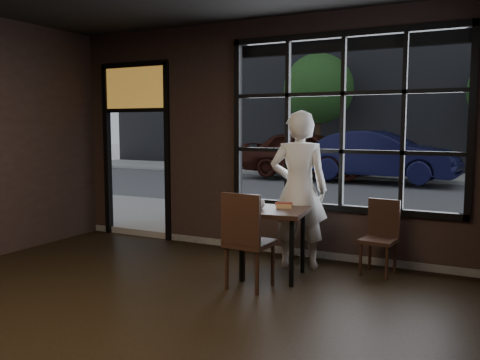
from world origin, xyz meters
The scene contains 14 objects.
floor centered at (0.00, 0.00, -0.01)m, with size 6.00×7.00×0.02m, color black.
window_frame centered at (1.20, 3.50, 1.80)m, with size 3.06×0.12×2.28m, color black.
stained_transom centered at (-2.10, 3.50, 2.35)m, with size 1.20×0.06×0.70m, color orange.
street_asphalt centered at (0.00, 24.00, -0.02)m, with size 60.00×41.00×0.04m, color #545456.
building_across centered at (0.00, 23.00, 7.50)m, with size 28.00×12.00×15.00m, color #5B5956.
cafe_table centered at (0.70, 2.45, 0.40)m, with size 0.74×0.74×0.81m, color black.
chair_near centered at (0.63, 1.98, 0.53)m, with size 0.46×0.46×1.06m, color black.
chair_window centered at (1.78, 3.10, 0.44)m, with size 0.38×0.38×0.89m, color black.
man centered at (0.81, 2.99, 0.97)m, with size 0.71×0.47×1.94m, color silver.
hotdog centered at (0.79, 2.57, 0.83)m, with size 0.20×0.08×0.06m, color tan, non-canonical shape.
cup centered at (0.54, 2.42, 0.85)m, with size 0.12×0.12×0.10m, color silver.
navy_car centered at (-0.24, 12.74, 0.85)m, with size 1.59×4.56×1.50m, color black.
maroon_car centered at (-2.52, 12.84, 0.85)m, with size 1.77×4.40×1.50m, color black.
tree_left centered at (-3.11, 15.42, 3.11)m, with size 2.59×2.59×4.41m.
Camera 1 is at (3.01, -2.87, 1.76)m, focal length 38.00 mm.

